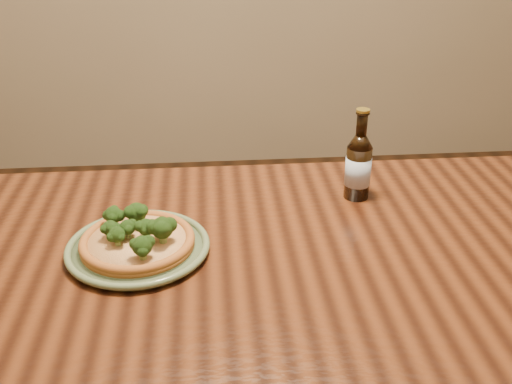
{
  "coord_description": "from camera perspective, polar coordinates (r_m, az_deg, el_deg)",
  "views": [
    {
      "loc": [
        -0.17,
        -0.8,
        1.37
      ],
      "look_at": [
        -0.08,
        0.27,
        0.82
      ],
      "focal_mm": 42.0,
      "sensor_mm": 36.0,
      "label": 1
    }
  ],
  "objects": [
    {
      "name": "table",
      "position": [
        1.16,
        4.63,
        -10.83
      ],
      "size": [
        1.6,
        0.9,
        0.75
      ],
      "color": "#47210F",
      "rests_on": "ground"
    },
    {
      "name": "beer_bottle",
      "position": [
        1.32,
        9.72,
        2.49
      ],
      "size": [
        0.06,
        0.06,
        0.21
      ],
      "rotation": [
        0.0,
        0.0,
        -0.41
      ],
      "color": "black",
      "rests_on": "table"
    },
    {
      "name": "pizza",
      "position": [
        1.15,
        -11.24,
        -4.42
      ],
      "size": [
        0.22,
        0.22,
        0.07
      ],
      "rotation": [
        0.0,
        0.0,
        0.33
      ],
      "color": "#A05A24",
      "rests_on": "plate"
    },
    {
      "name": "plate",
      "position": [
        1.16,
        -11.17,
        -5.21
      ],
      "size": [
        0.27,
        0.27,
        0.02
      ],
      "rotation": [
        0.0,
        0.0,
        -0.15
      ],
      "color": "#5B6C4A",
      "rests_on": "table"
    }
  ]
}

